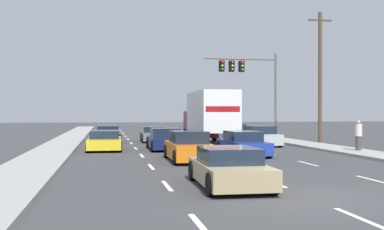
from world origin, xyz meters
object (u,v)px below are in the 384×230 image
car_gray (154,134)px  traffic_signal_mast (244,73)px  car_navy (165,140)px  car_blue (243,144)px  box_truck (209,115)px  pedestrian_near_corner (359,135)px  utility_pole_mid (320,75)px  car_yellow (105,141)px  car_tan (229,168)px  car_black (108,135)px  car_orange (189,147)px  car_silver (260,137)px  car_white (233,133)px

car_gray → traffic_signal_mast: bearing=25.1°
car_navy → car_blue: bearing=-50.9°
box_truck → pedestrian_near_corner: 10.47m
utility_pole_mid → car_gray: bearing=165.3°
car_yellow → car_tan: bearing=-75.9°
car_black → box_truck: (6.91, -3.61, 1.50)m
utility_pole_mid → car_blue: bearing=-133.9°
car_yellow → car_gray: 8.28m
pedestrian_near_corner → box_truck: bearing=129.2°
car_orange → pedestrian_near_corner: pedestrian_near_corner is taller
car_black → car_silver: (9.91, -5.44, 0.04)m
box_truck → utility_pole_mid: (8.58, 0.76, 2.90)m
car_yellow → car_tan: (3.67, -14.60, 0.01)m
car_white → utility_pole_mid: 8.14m
car_tan → pedestrian_near_corner: (10.03, 10.05, 0.42)m
car_yellow → car_blue: bearing=-33.7°
car_silver → pedestrian_near_corner: 7.19m
car_tan → utility_pole_mid: utility_pole_mid is taller
car_tan → car_white: car_white is taller
car_yellow → car_gray: bearing=63.8°
car_black → car_white: bearing=6.9°
car_gray → box_truck: 5.44m
traffic_signal_mast → pedestrian_near_corner: traffic_signal_mast is taller
car_yellow → car_silver: (10.13, 1.68, 0.07)m
box_truck → car_tan: bearing=-100.8°
car_silver → traffic_signal_mast: (1.88, 9.66, 5.05)m
car_black → car_white: car_white is taller
car_white → car_gray: bearing=-172.1°
car_tan → traffic_signal_mast: 27.73m
car_tan → traffic_signal_mast: traffic_signal_mast is taller
car_blue → pedestrian_near_corner: bearing=1.3°
car_black → car_white: 10.03m
car_tan → box_truck: size_ratio=0.48×
car_navy → utility_pole_mid: 13.74m
car_navy → pedestrian_near_corner: 11.00m
car_yellow → box_truck: bearing=26.3°
car_yellow → car_black: bearing=88.3°
car_yellow → car_gray: size_ratio=1.10×
traffic_signal_mast → pedestrian_near_corner: size_ratio=4.48×
car_tan → car_gray: bearing=90.1°
car_yellow → car_silver: 10.27m
car_yellow → car_tan: car_tan is taller
car_navy → box_truck: 5.50m
car_orange → car_white: car_orange is taller
box_truck → car_navy: bearing=-132.7°
utility_pole_mid → pedestrian_near_corner: (-2.01, -8.83, -4.01)m
car_gray → traffic_signal_mast: size_ratio=0.57×
car_tan → car_blue: bearing=71.1°
car_gray → box_truck: bearing=-48.4°
car_orange → car_silver: bearing=54.0°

